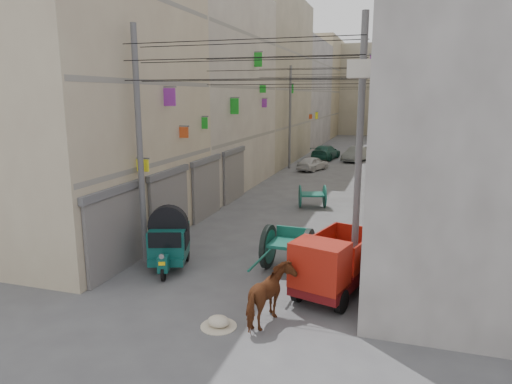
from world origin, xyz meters
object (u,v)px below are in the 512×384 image
at_px(auto_rickshaw, 169,240).
at_px(distant_car_grey, 357,154).
at_px(feed_sack, 219,321).
at_px(horse, 270,296).
at_px(tonga_cart, 288,248).
at_px(mini_truck, 331,268).
at_px(distant_car_green, 326,152).
at_px(second_cart, 312,196).
at_px(distant_car_white, 313,163).

relative_size(auto_rickshaw, distant_car_grey, 0.62).
relative_size(feed_sack, horse, 0.33).
xyz_separation_m(feed_sack, distant_car_grey, (0.59, 31.31, 0.50)).
height_order(tonga_cart, mini_truck, mini_truck).
distance_m(distant_car_grey, distant_car_green, 2.88).
distance_m(second_cart, distant_car_grey, 18.19).
xyz_separation_m(feed_sack, horse, (1.20, 0.55, 0.60)).
bearing_deg(feed_sack, auto_rickshaw, 133.31).
bearing_deg(second_cart, tonga_cart, -101.88).
bearing_deg(horse, mini_truck, -112.22).
relative_size(mini_truck, distant_car_grey, 0.92).
bearing_deg(tonga_cart, distant_car_white, 101.01).
relative_size(auto_rickshaw, distant_car_white, 0.75).
bearing_deg(auto_rickshaw, second_cart, 54.24).
distance_m(auto_rickshaw, distant_car_white, 21.81).
bearing_deg(second_cart, distant_car_grey, 70.89).
relative_size(auto_rickshaw, horse, 1.36).
bearing_deg(mini_truck, horse, -106.17).
xyz_separation_m(second_cart, feed_sack, (0.05, -13.13, -0.49)).
relative_size(tonga_cart, mini_truck, 0.93).
xyz_separation_m(horse, distant_car_grey, (-0.61, 30.75, -0.10)).
xyz_separation_m(distant_car_grey, distant_car_green, (-2.84, 0.43, -0.01)).
height_order(auto_rickshaw, horse, auto_rickshaw).
height_order(second_cart, distant_car_green, distant_car_green).
bearing_deg(feed_sack, distant_car_grey, 88.92).
distance_m(auto_rickshaw, horse, 5.13).
height_order(auto_rickshaw, tonga_cart, auto_rickshaw).
xyz_separation_m(auto_rickshaw, tonga_cart, (3.89, 0.95, -0.19)).
distance_m(mini_truck, distant_car_grey, 28.82).
height_order(feed_sack, horse, horse).
distance_m(auto_rickshaw, distant_car_green, 28.44).
height_order(mini_truck, feed_sack, mini_truck).
bearing_deg(distant_car_white, mini_truck, 121.38).
relative_size(auto_rickshaw, distant_car_green, 0.55).
xyz_separation_m(auto_rickshaw, second_cart, (3.08, 9.81, -0.33)).
relative_size(tonga_cart, second_cart, 2.05).
bearing_deg(distant_car_white, auto_rickshaw, 107.34).
height_order(distant_car_grey, distant_car_green, distant_car_grey).
relative_size(second_cart, horse, 0.92).
bearing_deg(auto_rickshaw, distant_car_green, 69.89).
bearing_deg(distant_car_green, distant_car_white, 98.58).
bearing_deg(distant_car_grey, auto_rickshaw, -79.58).
bearing_deg(mini_truck, second_cart, 118.82).
xyz_separation_m(auto_rickshaw, distant_car_grey, (3.71, 27.99, -0.32)).
height_order(mini_truck, distant_car_green, mini_truck).
distance_m(feed_sack, horse, 1.45).
height_order(tonga_cart, horse, horse).
height_order(distant_car_white, distant_car_grey, distant_car_grey).
distance_m(tonga_cart, feed_sack, 4.38).
xyz_separation_m(second_cart, distant_car_grey, (0.64, 18.18, 0.01)).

